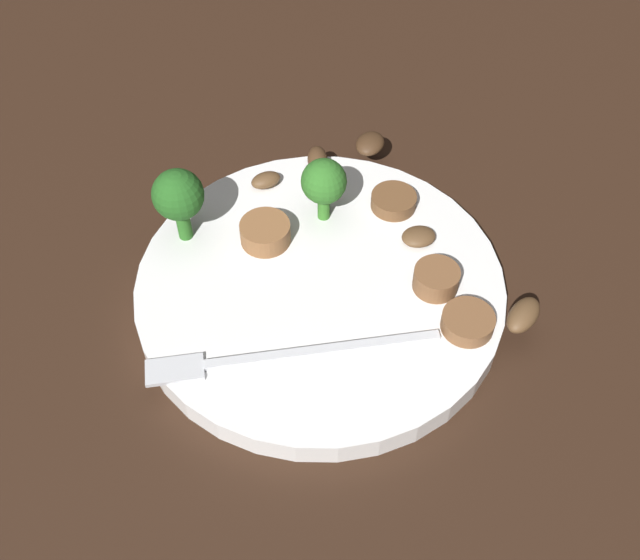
{
  "coord_description": "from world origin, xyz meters",
  "views": [
    {
      "loc": [
        0.14,
        0.28,
        0.4
      ],
      "look_at": [
        0.0,
        0.0,
        0.02
      ],
      "focal_mm": 42.62,
      "sensor_mm": 36.0,
      "label": 1
    }
  ],
  "objects_px": {
    "plate": "(320,288)",
    "mushroom_2": "(416,233)",
    "sausage_slice_0": "(468,322)",
    "mushroom_4": "(370,144)",
    "mushroom_3": "(318,160)",
    "sausage_slice_2": "(436,279)",
    "sausage_slice_3": "(265,233)",
    "mushroom_1": "(523,315)",
    "broccoli_floret_0": "(178,196)",
    "sausage_slice_1": "(394,201)",
    "fork": "(272,357)",
    "broccoli_floret_1": "(324,183)",
    "mushroom_0": "(266,180)"
  },
  "relations": [
    {
      "from": "fork",
      "to": "broccoli_floret_1",
      "type": "xyz_separation_m",
      "value": [
        -0.08,
        -0.09,
        0.03
      ]
    },
    {
      "from": "fork",
      "to": "broccoli_floret_1",
      "type": "bearing_deg",
      "value": -113.7
    },
    {
      "from": "broccoli_floret_0",
      "to": "plate",
      "type": "bearing_deg",
      "value": 129.54
    },
    {
      "from": "plate",
      "to": "sausage_slice_1",
      "type": "distance_m",
      "value": 0.09
    },
    {
      "from": "plate",
      "to": "fork",
      "type": "relative_size",
      "value": 1.4
    },
    {
      "from": "sausage_slice_1",
      "to": "mushroom_3",
      "type": "bearing_deg",
      "value": -64.46
    },
    {
      "from": "sausage_slice_0",
      "to": "mushroom_1",
      "type": "xyz_separation_m",
      "value": [
        -0.03,
        0.01,
        0.0
      ]
    },
    {
      "from": "sausage_slice_2",
      "to": "mushroom_2",
      "type": "xyz_separation_m",
      "value": [
        -0.01,
        -0.04,
        -0.0
      ]
    },
    {
      "from": "broccoli_floret_1",
      "to": "sausage_slice_2",
      "type": "distance_m",
      "value": 0.1
    },
    {
      "from": "broccoli_floret_0",
      "to": "sausage_slice_1",
      "type": "height_order",
      "value": "broccoli_floret_0"
    },
    {
      "from": "sausage_slice_2",
      "to": "mushroom_1",
      "type": "bearing_deg",
      "value": 124.35
    },
    {
      "from": "mushroom_0",
      "to": "mushroom_2",
      "type": "xyz_separation_m",
      "value": [
        -0.07,
        0.09,
        -0.0
      ]
    },
    {
      "from": "sausage_slice_3",
      "to": "mushroom_1",
      "type": "height_order",
      "value": "sausage_slice_3"
    },
    {
      "from": "sausage_slice_0",
      "to": "mushroom_4",
      "type": "bearing_deg",
      "value": -99.49
    },
    {
      "from": "sausage_slice_0",
      "to": "sausage_slice_3",
      "type": "height_order",
      "value": "sausage_slice_3"
    },
    {
      "from": "broccoli_floret_1",
      "to": "mushroom_2",
      "type": "relative_size",
      "value": 2.1
    },
    {
      "from": "sausage_slice_0",
      "to": "sausage_slice_2",
      "type": "relative_size",
      "value": 1.11
    },
    {
      "from": "sausage_slice_3",
      "to": "mushroom_4",
      "type": "distance_m",
      "value": 0.12
    },
    {
      "from": "mushroom_3",
      "to": "mushroom_4",
      "type": "height_order",
      "value": "mushroom_3"
    },
    {
      "from": "plate",
      "to": "mushroom_2",
      "type": "bearing_deg",
      "value": -177.4
    },
    {
      "from": "sausage_slice_2",
      "to": "mushroom_3",
      "type": "relative_size",
      "value": 1.05
    },
    {
      "from": "plate",
      "to": "mushroom_4",
      "type": "bearing_deg",
      "value": -133.66
    },
    {
      "from": "mushroom_0",
      "to": "mushroom_4",
      "type": "bearing_deg",
      "value": 179.83
    },
    {
      "from": "fork",
      "to": "sausage_slice_3",
      "type": "relative_size",
      "value": 5.06
    },
    {
      "from": "plate",
      "to": "mushroom_1",
      "type": "bearing_deg",
      "value": 137.97
    },
    {
      "from": "plate",
      "to": "mushroom_0",
      "type": "distance_m",
      "value": 0.1
    },
    {
      "from": "broccoli_floret_1",
      "to": "mushroom_3",
      "type": "height_order",
      "value": "broccoli_floret_1"
    },
    {
      "from": "sausage_slice_2",
      "to": "mushroom_3",
      "type": "xyz_separation_m",
      "value": [
        0.02,
        -0.14,
        -0.0
      ]
    },
    {
      "from": "mushroom_0",
      "to": "mushroom_1",
      "type": "distance_m",
      "value": 0.21
    },
    {
      "from": "broccoli_floret_0",
      "to": "mushroom_3",
      "type": "height_order",
      "value": "broccoli_floret_0"
    },
    {
      "from": "sausage_slice_1",
      "to": "mushroom_2",
      "type": "distance_m",
      "value": 0.03
    },
    {
      "from": "fork",
      "to": "sausage_slice_1",
      "type": "relative_size",
      "value": 5.4
    },
    {
      "from": "broccoli_floret_1",
      "to": "mushroom_3",
      "type": "distance_m",
      "value": 0.06
    },
    {
      "from": "fork",
      "to": "sausage_slice_3",
      "type": "height_order",
      "value": "sausage_slice_3"
    },
    {
      "from": "mushroom_4",
      "to": "sausage_slice_3",
      "type": "bearing_deg",
      "value": 24.01
    },
    {
      "from": "mushroom_3",
      "to": "mushroom_1",
      "type": "bearing_deg",
      "value": 104.75
    },
    {
      "from": "broccoli_floret_1",
      "to": "mushroom_1",
      "type": "xyz_separation_m",
      "value": [
        -0.07,
        0.14,
        -0.03
      ]
    },
    {
      "from": "sausage_slice_2",
      "to": "sausage_slice_3",
      "type": "height_order",
      "value": "same"
    },
    {
      "from": "mushroom_2",
      "to": "mushroom_4",
      "type": "xyz_separation_m",
      "value": [
        -0.02,
        -0.09,
        0.0
      ]
    },
    {
      "from": "fork",
      "to": "mushroom_4",
      "type": "bearing_deg",
      "value": -118.21
    },
    {
      "from": "sausage_slice_0",
      "to": "sausage_slice_2",
      "type": "xyz_separation_m",
      "value": [
        -0.0,
        -0.04,
        0.0
      ]
    },
    {
      "from": "broccoli_floret_0",
      "to": "mushroom_3",
      "type": "distance_m",
      "value": 0.12
    },
    {
      "from": "sausage_slice_0",
      "to": "mushroom_4",
      "type": "height_order",
      "value": "same"
    },
    {
      "from": "broccoli_floret_1",
      "to": "sausage_slice_0",
      "type": "relative_size",
      "value": 1.49
    },
    {
      "from": "broccoli_floret_0",
      "to": "mushroom_3",
      "type": "bearing_deg",
      "value": -169.74
    },
    {
      "from": "broccoli_floret_0",
      "to": "sausage_slice_3",
      "type": "bearing_deg",
      "value": 148.49
    },
    {
      "from": "broccoli_floret_1",
      "to": "sausage_slice_1",
      "type": "bearing_deg",
      "value": 164.34
    },
    {
      "from": "sausage_slice_2",
      "to": "mushroom_1",
      "type": "relative_size",
      "value": 0.96
    },
    {
      "from": "plate",
      "to": "sausage_slice_2",
      "type": "bearing_deg",
      "value": 148.59
    },
    {
      "from": "mushroom_2",
      "to": "mushroom_1",
      "type": "bearing_deg",
      "value": 103.38
    }
  ]
}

